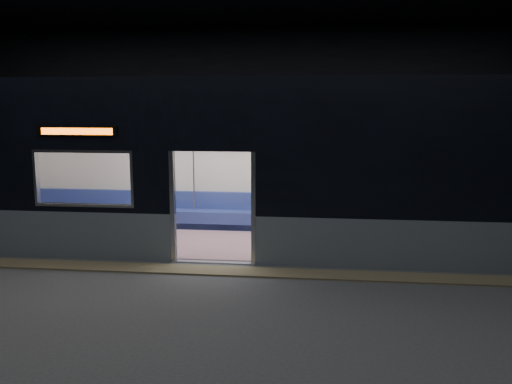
# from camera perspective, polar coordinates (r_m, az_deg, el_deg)

# --- Properties ---
(station_floor) EXTENTS (24.00, 14.00, 0.01)m
(station_floor) POSITION_cam_1_polar(r_m,az_deg,el_deg) (9.05, -5.78, -9.40)
(station_floor) COLOR #47494C
(station_floor) RESTS_ON ground
(station_envelope) EXTENTS (24.00, 14.00, 5.00)m
(station_envelope) POSITION_cam_1_polar(r_m,az_deg,el_deg) (8.59, -6.20, 14.43)
(station_envelope) COLOR black
(station_envelope) RESTS_ON station_floor
(tactile_strip) EXTENTS (22.80, 0.50, 0.03)m
(tactile_strip) POSITION_cam_1_polar(r_m,az_deg,el_deg) (9.55, -5.07, -8.23)
(tactile_strip) COLOR #8C7F59
(tactile_strip) RESTS_ON station_floor
(metro_car) EXTENTS (18.00, 3.04, 3.35)m
(metro_car) POSITION_cam_1_polar(r_m,az_deg,el_deg) (11.11, -3.13, 3.96)
(metro_car) COLOR gray
(metro_car) RESTS_ON station_floor
(passenger) EXTENTS (0.39, 0.66, 1.32)m
(passenger) POSITION_cam_1_polar(r_m,az_deg,el_deg) (12.12, 2.34, -0.67)
(passenger) COLOR black
(passenger) RESTS_ON metro_car
(handbag) EXTENTS (0.26, 0.23, 0.12)m
(handbag) POSITION_cam_1_polar(r_m,az_deg,el_deg) (11.93, 2.45, -1.40)
(handbag) COLOR black
(handbag) RESTS_ON passenger
(transit_map) EXTENTS (0.94, 0.03, 0.61)m
(transit_map) POSITION_cam_1_polar(r_m,az_deg,el_deg) (12.68, 20.88, 2.27)
(transit_map) COLOR white
(transit_map) RESTS_ON metro_car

